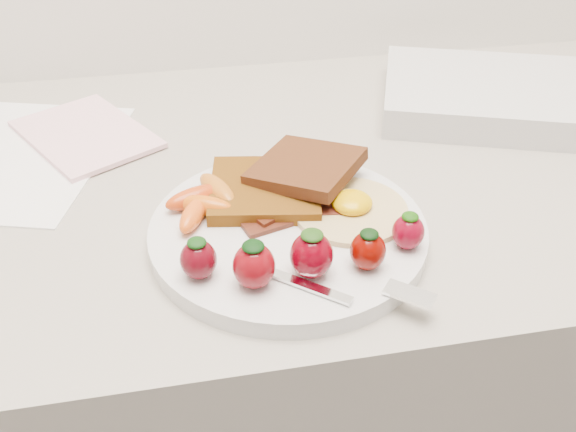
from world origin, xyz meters
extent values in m
cube|color=gray|center=(0.00, 1.70, 0.45)|extent=(2.00, 0.60, 0.90)
cylinder|color=silver|center=(-0.02, 1.56, 0.91)|extent=(0.27, 0.27, 0.02)
cube|color=#391808|center=(-0.04, 1.62, 0.93)|extent=(0.13, 0.13, 0.01)
cube|color=black|center=(0.01, 1.63, 0.94)|extent=(0.14, 0.14, 0.02)
cylinder|color=beige|center=(0.04, 1.57, 0.92)|extent=(0.15, 0.15, 0.01)
ellipsoid|color=#DFA700|center=(0.04, 1.57, 0.93)|extent=(0.05, 0.05, 0.02)
cube|color=#35090B|center=(-0.02, 1.57, 0.92)|extent=(0.09, 0.05, 0.00)
cube|color=#360C0C|center=(-0.01, 1.57, 0.92)|extent=(0.09, 0.03, 0.00)
cube|color=black|center=(-0.02, 1.58, 0.92)|extent=(0.09, 0.06, 0.00)
ellipsoid|color=#BD3B0E|center=(-0.11, 1.61, 0.93)|extent=(0.07, 0.04, 0.02)
ellipsoid|color=#D55A0D|center=(-0.10, 1.59, 0.93)|extent=(0.06, 0.04, 0.02)
ellipsoid|color=#E85914|center=(-0.11, 1.58, 0.93)|extent=(0.04, 0.06, 0.02)
ellipsoid|color=#B96217|center=(-0.09, 1.62, 0.93)|extent=(0.05, 0.07, 0.02)
ellipsoid|color=#50050E|center=(-0.11, 1.50, 0.94)|extent=(0.03, 0.03, 0.04)
ellipsoid|color=#0D340B|center=(-0.11, 1.50, 0.95)|extent=(0.02, 0.02, 0.01)
ellipsoid|color=maroon|center=(-0.07, 1.48, 0.94)|extent=(0.04, 0.04, 0.04)
ellipsoid|color=black|center=(-0.07, 1.48, 0.96)|extent=(0.02, 0.02, 0.01)
ellipsoid|color=#5C000B|center=(-0.02, 1.49, 0.94)|extent=(0.04, 0.04, 0.04)
ellipsoid|color=#1A3F0E|center=(-0.02, 1.49, 0.96)|extent=(0.02, 0.02, 0.01)
ellipsoid|color=#5E0500|center=(0.03, 1.49, 0.94)|extent=(0.03, 0.03, 0.04)
ellipsoid|color=black|center=(0.03, 1.49, 0.95)|extent=(0.02, 0.02, 0.01)
ellipsoid|color=maroon|center=(0.08, 1.51, 0.93)|extent=(0.03, 0.03, 0.03)
ellipsoid|color=#164807|center=(0.08, 1.51, 0.95)|extent=(0.02, 0.02, 0.01)
cube|color=white|center=(-0.03, 1.47, 0.92)|extent=(0.08, 0.07, 0.00)
cube|color=white|center=(0.06, 1.44, 0.92)|extent=(0.05, 0.04, 0.00)
cube|color=white|center=(-0.31, 1.78, 0.90)|extent=(0.27, 0.32, 0.00)
cube|color=#F7BCC9|center=(-0.23, 1.81, 0.91)|extent=(0.20, 0.22, 0.01)
cube|color=silver|center=(0.29, 1.79, 0.92)|extent=(0.32, 0.29, 0.04)
camera|label=1|loc=(-0.12, 1.07, 1.29)|focal=40.00mm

